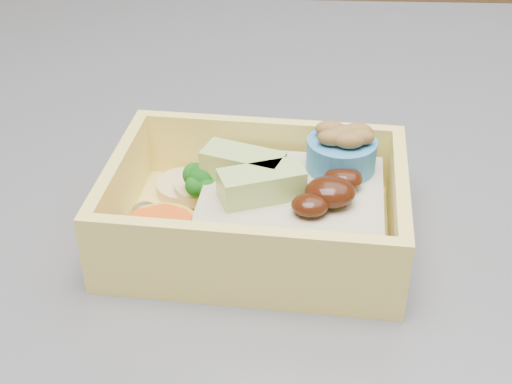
{
  "coord_description": "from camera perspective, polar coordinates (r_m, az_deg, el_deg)",
  "views": [
    {
      "loc": [
        -0.15,
        -0.47,
        1.19
      ],
      "look_at": [
        -0.17,
        -0.12,
        0.95
      ],
      "focal_mm": 50.0,
      "sensor_mm": 36.0,
      "label": 1
    }
  ],
  "objects": [
    {
      "name": "bento_box",
      "position": [
        0.43,
        0.76,
        -1.19
      ],
      "size": [
        0.18,
        0.14,
        0.06
      ],
      "rotation": [
        0.0,
        0.0,
        -0.08
      ],
      "color": "#FDE368",
      "rests_on": "island"
    }
  ]
}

